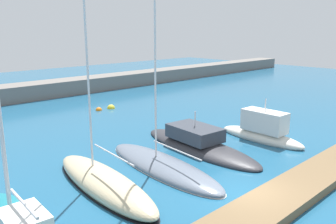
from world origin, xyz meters
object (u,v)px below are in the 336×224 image
motorboat_ivory_fifth (262,131)px  mooring_buoy_yellow (111,108)px  mooring_buoy_orange (99,110)px  sailboat_slate_third (162,165)px  sailboat_teal_nearest (20,224)px  sailboat_sand_second (103,182)px  motorboat_charcoal_fourth (198,144)px

motorboat_ivory_fifth → mooring_buoy_yellow: 16.50m
motorboat_ivory_fifth → mooring_buoy_orange: motorboat_ivory_fifth is taller
sailboat_slate_third → motorboat_ivory_fifth: 9.11m
sailboat_teal_nearest → motorboat_ivory_fifth: sailboat_teal_nearest is taller
motorboat_ivory_fifth → mooring_buoy_yellow: bearing=8.8°
mooring_buoy_orange → mooring_buoy_yellow: 1.41m
sailboat_slate_third → mooring_buoy_yellow: (6.88, 15.31, -0.19)m
sailboat_sand_second → motorboat_ivory_fifth: 13.10m
sailboat_teal_nearest → mooring_buoy_orange: (14.23, 16.53, -0.47)m
motorboat_charcoal_fourth → motorboat_ivory_fifth: size_ratio=1.55×
mooring_buoy_orange → motorboat_charcoal_fourth: bearing=-95.2°
sailboat_slate_third → sailboat_teal_nearest: bearing=102.0°
sailboat_teal_nearest → sailboat_slate_third: bearing=-79.5°
sailboat_teal_nearest → sailboat_slate_third: 8.83m
motorboat_charcoal_fourth → sailboat_sand_second: bearing=100.4°
motorboat_charcoal_fourth → sailboat_teal_nearest: bearing=103.8°
sailboat_slate_third → mooring_buoy_orange: sailboat_slate_third is taller
motorboat_ivory_fifth → mooring_buoy_orange: 16.85m
sailboat_teal_nearest → mooring_buoy_yellow: sailboat_teal_nearest is taller
sailboat_slate_third → mooring_buoy_orange: bearing=-14.8°
sailboat_sand_second → motorboat_charcoal_fourth: bearing=-79.4°
sailboat_sand_second → sailboat_slate_third: size_ratio=0.79×
motorboat_charcoal_fourth → mooring_buoy_yellow: (2.71, 14.37, -0.30)m
sailboat_sand_second → mooring_buoy_yellow: bearing=-30.6°
sailboat_slate_third → mooring_buoy_orange: (5.47, 15.42, -0.19)m
sailboat_slate_third → mooring_buoy_orange: size_ratio=28.81×
sailboat_teal_nearest → sailboat_sand_second: 4.91m
mooring_buoy_orange → sailboat_sand_second: bearing=-121.8°
sailboat_sand_second → motorboat_charcoal_fourth: (8.17, 0.80, -0.02)m
sailboat_sand_second → motorboat_ivory_fifth: bearing=-90.1°
motorboat_ivory_fifth → sailboat_sand_second: bearing=86.1°
sailboat_sand_second → sailboat_slate_third: sailboat_slate_third is taller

